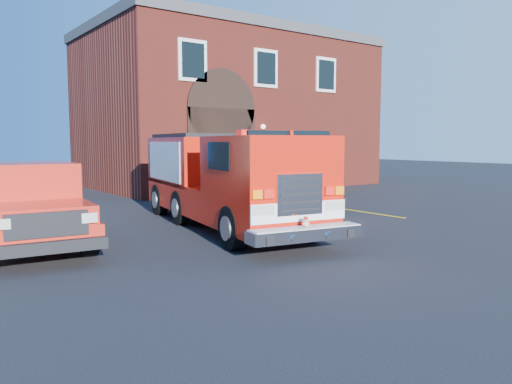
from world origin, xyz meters
TOP-DOWN VIEW (x-y plane):
  - ground at (0.00, 0.00)m, footprint 100.00×100.00m
  - parking_stripe_near at (6.50, 1.00)m, footprint 0.12×3.00m
  - parking_stripe_mid at (6.50, 4.00)m, footprint 0.12×3.00m
  - parking_stripe_far at (6.50, 7.00)m, footprint 0.12×3.00m
  - fire_station at (8.99, 13.98)m, footprint 15.20×10.20m
  - fire_engine at (0.89, 1.58)m, footprint 3.98×9.20m
  - pickup_truck at (-4.25, 2.18)m, footprint 2.75×6.23m
  - secondary_truck at (4.49, 5.08)m, footprint 2.90×7.67m

SIDE VIEW (x-z plane):
  - ground at x=0.00m, z-range 0.00..0.00m
  - parking_stripe_near at x=6.50m, z-range 0.00..0.01m
  - parking_stripe_mid at x=6.50m, z-range 0.00..0.01m
  - parking_stripe_far at x=6.50m, z-range 0.00..0.01m
  - pickup_truck at x=-4.25m, z-range -0.05..1.93m
  - secondary_truck at x=4.49m, z-range 0.11..2.54m
  - fire_engine at x=0.89m, z-range 0.05..2.79m
  - fire_station at x=8.99m, z-range 0.03..8.48m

